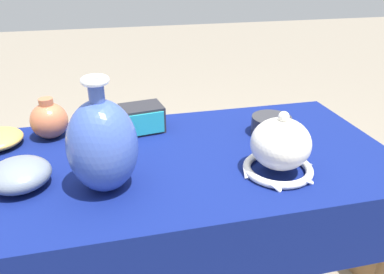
% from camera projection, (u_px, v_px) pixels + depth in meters
% --- Properties ---
extents(display_table, '(1.32, 0.66, 0.79)m').
position_uv_depth(display_table, '(177.00, 182.00, 1.15)').
color(display_table, olive).
rests_on(display_table, ground_plane).
extents(vase_tall_bulbous, '(0.18, 0.18, 0.30)m').
position_uv_depth(vase_tall_bulbous, '(103.00, 145.00, 0.93)').
color(vase_tall_bulbous, '#3851A8').
rests_on(vase_tall_bulbous, display_table).
extents(vase_dome_bell, '(0.21, 0.20, 0.19)m').
position_uv_depth(vase_dome_bell, '(280.00, 148.00, 1.02)').
color(vase_dome_bell, white).
rests_on(vase_dome_bell, display_table).
extents(mosaic_tile_box, '(0.15, 0.13, 0.09)m').
position_uv_depth(mosaic_tile_box, '(142.00, 118.00, 1.28)').
color(mosaic_tile_box, '#232328').
rests_on(mosaic_tile_box, display_table).
extents(bowl_shallow_slate, '(0.16, 0.16, 0.08)m').
position_uv_depth(bowl_shallow_slate, '(19.00, 174.00, 0.97)').
color(bowl_shallow_slate, slate).
rests_on(bowl_shallow_slate, display_table).
extents(pot_squat_charcoal, '(0.13, 0.13, 0.06)m').
position_uv_depth(pot_squat_charcoal, '(271.00, 125.00, 1.26)').
color(pot_squat_charcoal, '#2D2D33').
rests_on(pot_squat_charcoal, display_table).
extents(jar_round_terracotta, '(0.12, 0.12, 0.14)m').
position_uv_depth(jar_round_terracotta, '(49.00, 120.00, 1.22)').
color(jar_round_terracotta, '#BC6642').
rests_on(jar_round_terracotta, display_table).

